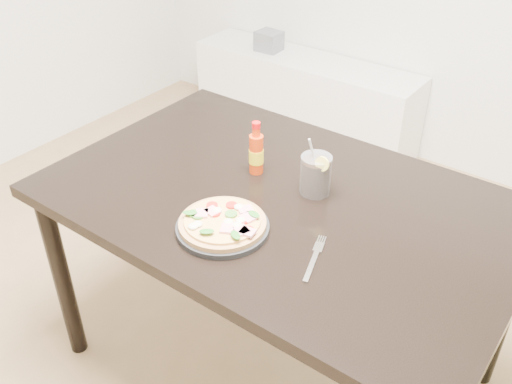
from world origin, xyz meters
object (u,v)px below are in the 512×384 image
Objects in this scene: cola_cup at (316,175)px; fork at (315,257)px; pizza at (223,222)px; dining_table at (279,218)px; hot_sauce_bottle at (256,153)px; media_console at (304,98)px; plate at (223,228)px.

cola_cup is 0.99× the size of fork.
pizza is 0.33m from cola_cup.
dining_table is 7.60× the size of fork.
media_console is at bearing 116.63° from hot_sauce_bottle.
hot_sauce_bottle is 0.13× the size of media_console.
hot_sauce_bottle is at bearing -63.37° from media_console.
hot_sauce_bottle is 0.45m from fork.
cola_cup is 0.31m from fork.
fork is (0.26, 0.05, -0.01)m from plate.
pizza is at bearing 12.18° from plate.
cola_cup is at bearing 71.68° from plate.
dining_table is 0.25m from plate.
hot_sauce_bottle is (-0.14, 0.07, 0.15)m from dining_table.
media_console is at bearing 119.64° from dining_table.
pizza is 1.36× the size of hot_sauce_bottle.
dining_table is 5.45× the size of plate.
cola_cup reaches higher than pizza.
fork is at bearing 11.23° from plate.
hot_sauce_bottle is at bearing 128.77° from fork.
hot_sauce_bottle reaches higher than media_console.
plate is 1.07× the size of pizza.
plate is 0.32m from hot_sauce_bottle.
hot_sauce_bottle is at bearing 109.80° from pizza.
cola_cup is (0.10, 0.31, 0.05)m from plate.
pizza is 1.30× the size of fork.
cola_cup is 0.13× the size of media_console.
plate is at bearing -64.49° from media_console.
cola_cup reaches higher than fork.
plate is at bearing -167.82° from pizza.
hot_sauce_bottle is at bearing -175.88° from cola_cup.
pizza is at bearing 173.36° from fork.
dining_table is 5.84× the size of pizza.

